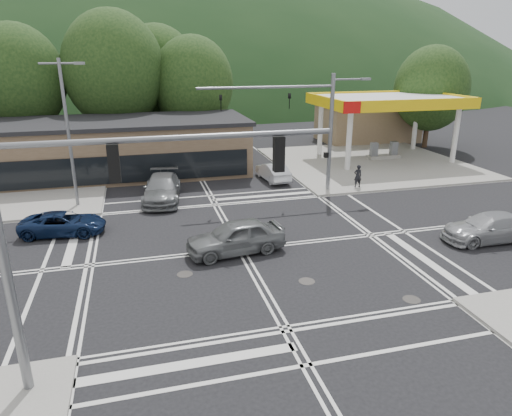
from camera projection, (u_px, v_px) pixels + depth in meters
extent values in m
plane|color=black|center=(241.00, 249.00, 22.77)|extent=(120.00, 120.00, 0.00)
cube|color=gray|center=(368.00, 163.00, 40.07)|extent=(16.00, 16.00, 0.15)
cylinder|color=silver|center=(349.00, 141.00, 36.73)|extent=(0.44, 0.44, 5.00)
cylinder|color=silver|center=(320.00, 129.00, 42.21)|extent=(0.44, 0.44, 5.00)
cylinder|color=silver|center=(456.00, 135.00, 39.15)|extent=(0.44, 0.44, 5.00)
cylinder|color=silver|center=(415.00, 125.00, 44.63)|extent=(0.44, 0.44, 5.00)
cube|color=silver|center=(388.00, 100.00, 39.76)|extent=(12.00, 8.00, 0.60)
cube|color=yellow|center=(415.00, 105.00, 36.11)|extent=(12.20, 0.25, 0.90)
cube|color=yellow|center=(367.00, 96.00, 43.42)|extent=(12.20, 0.25, 0.90)
cube|color=yellow|center=(324.00, 102.00, 38.31)|extent=(0.25, 8.20, 0.90)
cube|color=yellow|center=(448.00, 98.00, 41.22)|extent=(0.25, 8.20, 0.90)
cube|color=red|center=(352.00, 107.00, 34.64)|extent=(1.40, 0.12, 0.90)
cube|color=gray|center=(383.00, 157.00, 41.41)|extent=(3.00, 1.00, 0.30)
cube|color=slate|center=(374.00, 150.00, 40.94)|extent=(0.60, 0.50, 1.30)
cube|color=slate|center=(394.00, 149.00, 41.43)|extent=(0.60, 0.50, 1.30)
cube|color=#846B4F|center=(367.00, 123.00, 49.82)|extent=(10.00, 6.00, 3.80)
cube|color=brown|center=(92.00, 150.00, 35.71)|extent=(24.00, 8.00, 4.00)
ellipsoid|color=#1A3618|center=(153.00, 94.00, 104.99)|extent=(252.00, 126.00, 140.00)
cylinder|color=#382619|center=(26.00, 133.00, 40.52)|extent=(0.50, 0.50, 4.84)
ellipsoid|color=black|center=(17.00, 78.00, 38.97)|extent=(8.00, 8.00, 9.20)
cylinder|color=#382619|center=(119.00, 127.00, 42.38)|extent=(0.50, 0.50, 5.28)
ellipsoid|color=black|center=(114.00, 69.00, 40.69)|extent=(9.00, 9.00, 10.35)
cylinder|color=#382619|center=(195.00, 129.00, 44.22)|extent=(0.50, 0.50, 4.40)
ellipsoid|color=black|center=(193.00, 83.00, 42.81)|extent=(7.60, 7.60, 8.74)
cylinder|color=#382619|center=(161.00, 122.00, 47.07)|extent=(0.50, 0.50, 4.84)
ellipsoid|color=black|center=(157.00, 74.00, 45.53)|extent=(8.40, 8.40, 9.66)
cylinder|color=#382619|center=(427.00, 128.00, 46.20)|extent=(0.50, 0.50, 3.96)
ellipsoid|color=black|center=(431.00, 89.00, 44.93)|extent=(7.20, 7.20, 8.28)
cylinder|color=slate|center=(69.00, 136.00, 27.46)|extent=(0.20, 0.20, 9.00)
cylinder|color=slate|center=(59.00, 63.00, 26.09)|extent=(2.20, 0.12, 0.12)
cube|color=slate|center=(79.00, 63.00, 26.36)|extent=(0.60, 0.25, 0.15)
cylinder|color=slate|center=(330.00, 135.00, 30.93)|extent=(0.28, 0.28, 8.00)
cylinder|color=slate|center=(267.00, 87.00, 28.80)|extent=(9.00, 0.16, 0.16)
imported|color=black|center=(289.00, 101.00, 29.46)|extent=(0.16, 0.20, 1.00)
imported|color=black|center=(221.00, 103.00, 28.37)|extent=(0.16, 0.20, 1.00)
cylinder|color=slate|center=(350.00, 79.00, 30.05)|extent=(2.40, 0.12, 0.12)
cube|color=slate|center=(365.00, 79.00, 30.31)|extent=(0.70, 0.30, 0.15)
cube|color=black|center=(326.00, 155.00, 31.33)|extent=(0.25, 0.30, 0.35)
cylinder|color=slate|center=(5.00, 267.00, 11.98)|extent=(0.28, 0.28, 8.00)
cylinder|color=slate|center=(171.00, 138.00, 12.03)|extent=(9.00, 0.16, 0.16)
cube|color=black|center=(114.00, 164.00, 11.86)|extent=(0.30, 0.25, 1.00)
cube|color=black|center=(279.00, 154.00, 12.95)|extent=(0.30, 0.25, 1.00)
imported|color=#0D1C3C|center=(63.00, 223.00, 24.47)|extent=(4.60, 2.56, 1.22)
imported|color=slate|center=(236.00, 237.00, 22.15)|extent=(5.04, 2.55, 1.65)
imported|color=#999B9F|center=(489.00, 227.00, 23.61)|extent=(5.03, 2.23, 1.43)
imported|color=silver|center=(273.00, 172.00, 34.69)|extent=(1.77, 4.21, 1.35)
imported|color=silver|center=(214.00, 160.00, 38.21)|extent=(2.39, 4.50, 1.46)
imported|color=slate|center=(162.00, 188.00, 29.94)|extent=(3.06, 5.89, 1.63)
imported|color=black|center=(358.00, 176.00, 32.36)|extent=(0.59, 0.39, 1.62)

